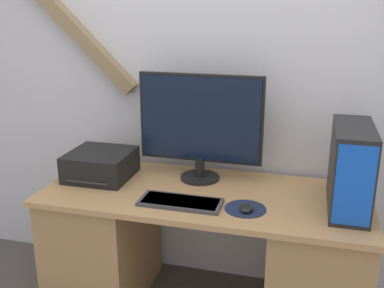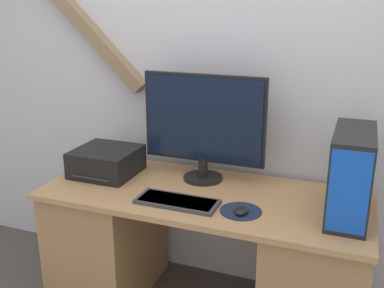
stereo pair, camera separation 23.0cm
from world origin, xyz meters
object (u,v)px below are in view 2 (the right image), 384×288
Objects in this scene: monitor at (204,123)px; mouse at (241,211)px; printer at (106,161)px; computer_tower at (351,174)px; keyboard at (177,201)px.

monitor is 7.82× the size of mouse.
monitor is 1.99× the size of printer.
computer_tower is at bearing -2.58° from printer.
computer_tower is 1.33× the size of printer.
mouse is (0.32, -0.35, -0.31)m from monitor.
computer_tower reaches higher than keyboard.
keyboard is at bearing 179.54° from mouse.
computer_tower is (0.78, -0.18, -0.12)m from monitor.
keyboard is at bearing -92.13° from monitor.
mouse is 0.25× the size of printer.
computer_tower is (0.46, 0.17, 0.19)m from mouse.
computer_tower is 1.34m from printer.
computer_tower is at bearing -13.12° from monitor.
monitor is at bearing 12.44° from printer.
keyboard is 0.59m from printer.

